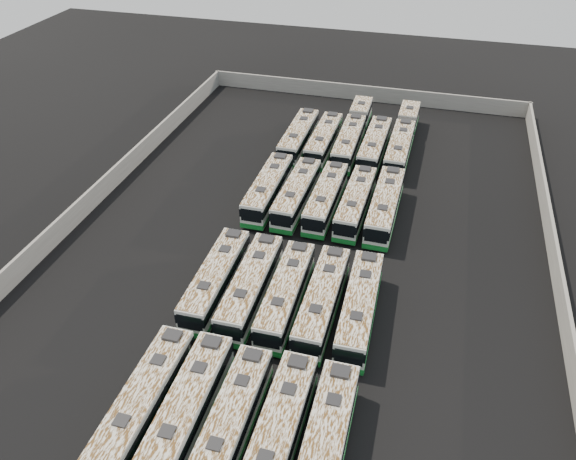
{
  "coord_description": "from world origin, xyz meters",
  "views": [
    {
      "loc": [
        10.0,
        -40.44,
        31.87
      ],
      "look_at": [
        -1.29,
        0.26,
        1.6
      ],
      "focal_mm": 35.0,
      "sensor_mm": 36.0,
      "label": 1
    }
  ],
  "objects_px": {
    "bus_front_far_left": "(144,402)",
    "bus_front_far_right": "(325,447)",
    "bus_back_center": "(353,132)",
    "bus_midfront_far_left": "(216,279)",
    "bus_midback_right": "(355,202)",
    "bus_front_left": "(186,412)",
    "bus_back_left": "(324,140)",
    "bus_midback_left": "(297,194)",
    "bus_midfront_right": "(322,301)",
    "bus_midfront_far_right": "(360,307)",
    "bus_back_far_right": "(403,138)",
    "bus_front_center": "(230,424)",
    "bus_midback_far_left": "(268,189)",
    "bus_midback_far_right": "(385,206)",
    "bus_midfront_left": "(251,286)",
    "bus_front_right": "(278,435)",
    "bus_midfront_center": "(286,294)",
    "bus_back_far_left": "(298,137)",
    "bus_midback_center": "(326,198)",
    "bus_back_right": "(374,146)"
  },
  "relations": [
    {
      "from": "bus_front_far_left",
      "to": "bus_front_far_right",
      "type": "relative_size",
      "value": 0.99
    },
    {
      "from": "bus_front_center",
      "to": "bus_back_far_right",
      "type": "bearing_deg",
      "value": 81.72
    },
    {
      "from": "bus_midfront_far_left",
      "to": "bus_back_center",
      "type": "height_order",
      "value": "bus_midfront_far_left"
    },
    {
      "from": "bus_front_left",
      "to": "bus_midfront_far_left",
      "type": "distance_m",
      "value": 12.99
    },
    {
      "from": "bus_front_right",
      "to": "bus_back_right",
      "type": "xyz_separation_m",
      "value": [
        0.06,
        40.06,
        -0.02
      ]
    },
    {
      "from": "bus_midfront_far_right",
      "to": "bus_back_far_right",
      "type": "xyz_separation_m",
      "value": [
        0.08,
        30.47,
        -0.01
      ]
    },
    {
      "from": "bus_front_left",
      "to": "bus_midfront_center",
      "type": "height_order",
      "value": "bus_front_left"
    },
    {
      "from": "bus_front_center",
      "to": "bus_midback_far_right",
      "type": "xyz_separation_m",
      "value": [
        6.05,
        27.42,
        0.07
      ]
    },
    {
      "from": "bus_back_far_left",
      "to": "bus_midback_far_right",
      "type": "bearing_deg",
      "value": -45.88
    },
    {
      "from": "bus_midfront_right",
      "to": "bus_back_far_left",
      "type": "relative_size",
      "value": 0.99
    },
    {
      "from": "bus_back_center",
      "to": "bus_back_right",
      "type": "relative_size",
      "value": 1.53
    },
    {
      "from": "bus_front_far_right",
      "to": "bus_midback_left",
      "type": "xyz_separation_m",
      "value": [
        -8.99,
        27.47,
        -0.05
      ]
    },
    {
      "from": "bus_front_far_right",
      "to": "bus_back_center",
      "type": "bearing_deg",
      "value": 97.33
    },
    {
      "from": "bus_front_right",
      "to": "bus_midfront_center",
      "type": "distance_m",
      "value": 12.84
    },
    {
      "from": "bus_front_right",
      "to": "bus_midfront_far_left",
      "type": "height_order",
      "value": "bus_front_right"
    },
    {
      "from": "bus_front_right",
      "to": "bus_midfront_right",
      "type": "bearing_deg",
      "value": 90.38
    },
    {
      "from": "bus_midfront_left",
      "to": "bus_back_far_right",
      "type": "height_order",
      "value": "bus_midfront_left"
    },
    {
      "from": "bus_front_right",
      "to": "bus_midfront_center",
      "type": "xyz_separation_m",
      "value": [
        -3.01,
        12.49,
        -0.05
      ]
    },
    {
      "from": "bus_front_right",
      "to": "bus_midback_left",
      "type": "bearing_deg",
      "value": 102.68
    },
    {
      "from": "bus_front_left",
      "to": "bus_midback_left",
      "type": "bearing_deg",
      "value": 89.08
    },
    {
      "from": "bus_midback_left",
      "to": "bus_midback_far_left",
      "type": "bearing_deg",
      "value": 179.81
    },
    {
      "from": "bus_midfront_far_right",
      "to": "bus_midback_far_left",
      "type": "bearing_deg",
      "value": 127.65
    },
    {
      "from": "bus_front_left",
      "to": "bus_back_far_right",
      "type": "height_order",
      "value": "bus_front_left"
    },
    {
      "from": "bus_midfront_right",
      "to": "bus_back_left",
      "type": "xyz_separation_m",
      "value": [
        -5.98,
        27.48,
        -0.03
      ]
    },
    {
      "from": "bus_back_center",
      "to": "bus_back_left",
      "type": "bearing_deg",
      "value": -135.8
    },
    {
      "from": "bus_front_center",
      "to": "bus_midfront_right",
      "type": "xyz_separation_m",
      "value": [
        3.06,
        12.5,
        0.03
      ]
    },
    {
      "from": "bus_midfront_far_right",
      "to": "bus_midback_left",
      "type": "bearing_deg",
      "value": 119.88
    },
    {
      "from": "bus_front_far_right",
      "to": "bus_midback_far_left",
      "type": "bearing_deg",
      "value": 113.09
    },
    {
      "from": "bus_midfront_center",
      "to": "bus_front_far_right",
      "type": "bearing_deg",
      "value": -65.5
    },
    {
      "from": "bus_midback_left",
      "to": "bus_midback_far_right",
      "type": "height_order",
      "value": "bus_midback_far_right"
    },
    {
      "from": "bus_midfront_far_left",
      "to": "bus_midback_right",
      "type": "height_order",
      "value": "bus_midfront_far_left"
    },
    {
      "from": "bus_back_far_left",
      "to": "bus_back_left",
      "type": "distance_m",
      "value": 3.08
    },
    {
      "from": "bus_front_left",
      "to": "bus_back_left",
      "type": "distance_m",
      "value": 39.93
    },
    {
      "from": "bus_front_left",
      "to": "bus_midback_left",
      "type": "height_order",
      "value": "bus_front_left"
    },
    {
      "from": "bus_midfront_center",
      "to": "bus_back_far_right",
      "type": "height_order",
      "value": "bus_back_far_right"
    },
    {
      "from": "bus_midfront_left",
      "to": "bus_back_far_right",
      "type": "distance_m",
      "value": 31.76
    },
    {
      "from": "bus_midback_right",
      "to": "bus_back_left",
      "type": "relative_size",
      "value": 1.0
    },
    {
      "from": "bus_back_left",
      "to": "bus_midback_left",
      "type": "bearing_deg",
      "value": -89.47
    },
    {
      "from": "bus_front_far_left",
      "to": "bus_midback_far_left",
      "type": "height_order",
      "value": "bus_front_far_left"
    },
    {
      "from": "bus_midback_center",
      "to": "bus_back_center",
      "type": "relative_size",
      "value": 0.64
    },
    {
      "from": "bus_back_left",
      "to": "bus_midfront_far_right",
      "type": "bearing_deg",
      "value": -71.24
    },
    {
      "from": "bus_midfront_far_left",
      "to": "bus_midback_center",
      "type": "distance_m",
      "value": 15.92
    },
    {
      "from": "bus_back_left",
      "to": "bus_back_far_left",
      "type": "bearing_deg",
      "value": -177.22
    },
    {
      "from": "bus_back_left",
      "to": "bus_midfront_right",
      "type": "bearing_deg",
      "value": -77.08
    },
    {
      "from": "bus_midfront_far_left",
      "to": "bus_back_center",
      "type": "bearing_deg",
      "value": 77.83
    },
    {
      "from": "bus_front_left",
      "to": "bus_front_center",
      "type": "bearing_deg",
      "value": -1.66
    },
    {
      "from": "bus_midfront_left",
      "to": "bus_midfront_right",
      "type": "relative_size",
      "value": 1.01
    },
    {
      "from": "bus_front_right",
      "to": "bus_midfront_far_right",
      "type": "relative_size",
      "value": 1.01
    },
    {
      "from": "bus_midfront_center",
      "to": "bus_midback_far_left",
      "type": "relative_size",
      "value": 0.98
    },
    {
      "from": "bus_front_left",
      "to": "bus_midfront_center",
      "type": "relative_size",
      "value": 1.04
    }
  ]
}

